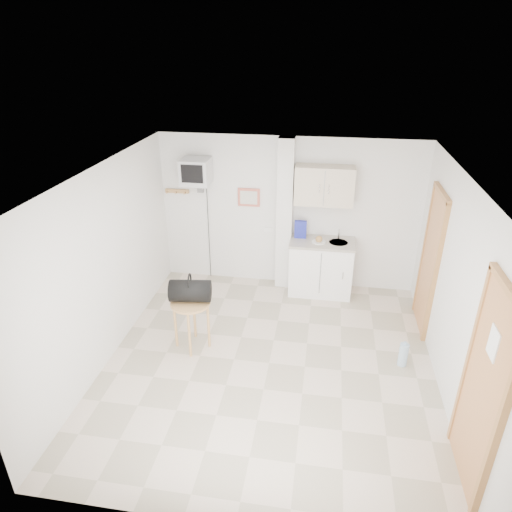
% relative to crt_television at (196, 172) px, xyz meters
% --- Properties ---
extents(ground, '(4.50, 4.50, 0.00)m').
position_rel_crt_television_xyz_m(ground, '(1.45, -2.02, -1.94)').
color(ground, beige).
rests_on(ground, ground).
extents(room_envelope, '(4.24, 4.54, 2.55)m').
position_rel_crt_television_xyz_m(room_envelope, '(1.69, -1.93, -0.40)').
color(room_envelope, white).
rests_on(room_envelope, ground).
extents(kitchenette, '(1.03, 0.58, 2.10)m').
position_rel_crt_television_xyz_m(kitchenette, '(2.02, -0.02, -1.13)').
color(kitchenette, white).
rests_on(kitchenette, ground).
extents(crt_television, '(0.44, 0.45, 2.15)m').
position_rel_crt_television_xyz_m(crt_television, '(0.00, 0.00, 0.00)').
color(crt_television, slate).
rests_on(crt_television, ground).
extents(round_table, '(0.53, 0.53, 0.71)m').
position_rel_crt_television_xyz_m(round_table, '(0.37, -1.82, -1.35)').
color(round_table, '#AE8848').
rests_on(round_table, ground).
extents(duffel_bag, '(0.57, 0.36, 0.40)m').
position_rel_crt_television_xyz_m(duffel_bag, '(0.37, -1.79, -1.08)').
color(duffel_bag, black).
rests_on(duffel_bag, round_table).
extents(water_bottle, '(0.12, 0.12, 0.36)m').
position_rel_crt_television_xyz_m(water_bottle, '(3.16, -1.78, -1.77)').
color(water_bottle, '#9BB9D1').
rests_on(water_bottle, ground).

